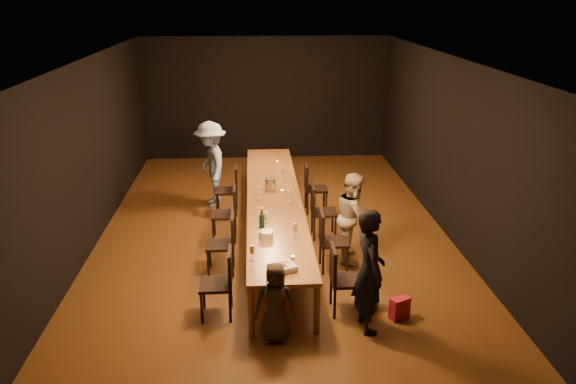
{
  "coord_description": "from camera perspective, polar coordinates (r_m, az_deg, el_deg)",
  "views": [
    {
      "loc": [
        -0.34,
        -8.82,
        4.01
      ],
      "look_at": [
        0.2,
        -0.47,
        1.0
      ],
      "focal_mm": 35.0,
      "sensor_mm": 36.0,
      "label": 1
    }
  ],
  "objects": [
    {
      "name": "tealight_near",
      "position": [
        7.29,
        0.52,
        -6.65
      ],
      "size": [
        0.05,
        0.05,
        0.03
      ],
      "primitive_type": "cylinder",
      "color": "#B2B7B2",
      "rests_on": "table"
    },
    {
      "name": "wineglass_1",
      "position": [
        7.85,
        0.67,
        -3.93
      ],
      "size": [
        0.06,
        0.06,
        0.21
      ],
      "primitive_type": null,
      "color": "beige",
      "rests_on": "table"
    },
    {
      "name": "chair_left_2",
      "position": [
        9.52,
        -6.54,
        -2.22
      ],
      "size": [
        0.42,
        0.42,
        0.93
      ],
      "primitive_type": null,
      "rotation": [
        0.0,
        0.0,
        1.57
      ],
      "color": "black",
      "rests_on": "ground"
    },
    {
      "name": "wineglass_0",
      "position": [
        7.22,
        -3.65,
        -6.18
      ],
      "size": [
        0.06,
        0.06,
        0.21
      ],
      "primitive_type": null,
      "color": "beige",
      "rests_on": "table"
    },
    {
      "name": "champagne_bottle",
      "position": [
        8.11,
        -2.68,
        -2.7
      ],
      "size": [
        0.08,
        0.08,
        0.32
      ],
      "primitive_type": null,
      "rotation": [
        0.0,
        0.0,
        -0.0
      ],
      "color": "black",
      "rests_on": "table"
    },
    {
      "name": "man_blue",
      "position": [
        11.0,
        -7.81,
        2.82
      ],
      "size": [
        0.88,
        1.21,
        1.67
      ],
      "primitive_type": "imported",
      "rotation": [
        0.0,
        0.0,
        -1.31
      ],
      "color": "#8EB1DB",
      "rests_on": "ground"
    },
    {
      "name": "table",
      "position": [
        9.43,
        -1.43,
        -0.77
      ],
      "size": [
        0.9,
        6.0,
        0.75
      ],
      "color": "brown",
      "rests_on": "ground"
    },
    {
      "name": "child",
      "position": [
        6.81,
        -1.29,
        -11.16
      ],
      "size": [
        0.53,
        0.38,
        1.01
      ],
      "primitive_type": "imported",
      "rotation": [
        0.0,
        0.0,
        -0.13
      ],
      "color": "#403224",
      "rests_on": "ground"
    },
    {
      "name": "chair_right_3",
      "position": [
        10.7,
        2.86,
        0.4
      ],
      "size": [
        0.42,
        0.42,
        0.93
      ],
      "primitive_type": null,
      "rotation": [
        0.0,
        0.0,
        -1.57
      ],
      "color": "black",
      "rests_on": "ground"
    },
    {
      "name": "ice_bucket",
      "position": [
        9.74,
        -1.82,
        0.85
      ],
      "size": [
        0.25,
        0.25,
        0.21
      ],
      "primitive_type": "cylinder",
      "rotation": [
        0.0,
        0.0,
        -0.44
      ],
      "color": "#ACACB1",
      "rests_on": "table"
    },
    {
      "name": "birthday_cake",
      "position": [
        6.99,
        -0.58,
        -7.7
      ],
      "size": [
        0.39,
        0.36,
        0.07
      ],
      "rotation": [
        0.0,
        0.0,
        0.42
      ],
      "color": "white",
      "rests_on": "table"
    },
    {
      "name": "chair_left_1",
      "position": [
        8.42,
        -6.88,
        -5.26
      ],
      "size": [
        0.42,
        0.42,
        0.93
      ],
      "primitive_type": null,
      "rotation": [
        0.0,
        0.0,
        1.57
      ],
      "color": "black",
      "rests_on": "ground"
    },
    {
      "name": "wineglass_3",
      "position": [
        9.17,
        0.06,
        -0.35
      ],
      "size": [
        0.06,
        0.06,
        0.21
      ],
      "primitive_type": null,
      "color": "beige",
      "rests_on": "table"
    },
    {
      "name": "chair_right_2",
      "position": [
        9.58,
        3.67,
        -1.98
      ],
      "size": [
        0.42,
        0.42,
        0.93
      ],
      "primitive_type": null,
      "rotation": [
        0.0,
        0.0,
        -1.57
      ],
      "color": "black",
      "rests_on": "ground"
    },
    {
      "name": "chair_right_1",
      "position": [
        8.49,
        4.69,
        -4.97
      ],
      "size": [
        0.42,
        0.42,
        0.93
      ],
      "primitive_type": null,
      "rotation": [
        0.0,
        0.0,
        -1.57
      ],
      "color": "black",
      "rests_on": "ground"
    },
    {
      "name": "ground",
      "position": [
        9.7,
        -1.39,
        -4.66
      ],
      "size": [
        10.0,
        10.0,
        0.0
      ],
      "primitive_type": "plane",
      "color": "#472711",
      "rests_on": "ground"
    },
    {
      "name": "wineglass_5",
      "position": [
        10.28,
        -0.58,
        1.88
      ],
      "size": [
        0.06,
        0.06,
        0.21
      ],
      "primitive_type": null,
      "color": "silver",
      "rests_on": "table"
    },
    {
      "name": "tealight_far",
      "position": [
        11.29,
        -1.09,
        3.07
      ],
      "size": [
        0.05,
        0.05,
        0.03
      ],
      "primitive_type": "cylinder",
      "color": "#B2B7B2",
      "rests_on": "table"
    },
    {
      "name": "chair_left_3",
      "position": [
        10.64,
        -6.27,
        0.2
      ],
      "size": [
        0.42,
        0.42,
        0.93
      ],
      "primitive_type": null,
      "rotation": [
        0.0,
        0.0,
        1.57
      ],
      "color": "black",
      "rests_on": "ground"
    },
    {
      "name": "room_shell",
      "position": [
        9.04,
        -1.5,
        7.42
      ],
      "size": [
        6.04,
        10.04,
        3.02
      ],
      "color": "black",
      "rests_on": "ground"
    },
    {
      "name": "wineglass_4",
      "position": [
        9.33,
        -3.03,
        -0.03
      ],
      "size": [
        0.06,
        0.06,
        0.21
      ],
      "primitive_type": null,
      "color": "silver",
      "rests_on": "table"
    },
    {
      "name": "tealight_mid",
      "position": [
        9.64,
        -0.6,
        0.1
      ],
      "size": [
        0.05,
        0.05,
        0.03
      ],
      "primitive_type": "cylinder",
      "color": "#B2B7B2",
      "rests_on": "table"
    },
    {
      "name": "gift_bag_blue",
      "position": [
        7.67,
        7.98,
        -10.5
      ],
      "size": [
        0.3,
        0.23,
        0.34
      ],
      "primitive_type": "cube",
      "rotation": [
        0.0,
        0.0,
        0.21
      ],
      "color": "#2556A1",
      "rests_on": "ground"
    },
    {
      "name": "wineglass_2",
      "position": [
        8.25,
        -2.21,
        -2.73
      ],
      "size": [
        0.06,
        0.06,
        0.21
      ],
      "primitive_type": null,
      "color": "silver",
      "rests_on": "table"
    },
    {
      "name": "woman_tan",
      "position": [
        8.76,
        6.68,
        -2.52
      ],
      "size": [
        0.62,
        0.75,
        1.41
      ],
      "primitive_type": "imported",
      "rotation": [
        0.0,
        0.0,
        1.45
      ],
      "color": "beige",
      "rests_on": "ground"
    },
    {
      "name": "gift_bag_red",
      "position": [
        7.53,
        11.27,
        -11.49
      ],
      "size": [
        0.28,
        0.23,
        0.3
      ],
      "primitive_type": "cube",
      "rotation": [
        0.0,
        0.0,
        0.44
      ],
      "color": "#BA1C33",
      "rests_on": "ground"
    },
    {
      "name": "chair_left_0",
      "position": [
        7.35,
        -7.34,
        -9.21
      ],
      "size": [
        0.42,
        0.42,
        0.93
      ],
      "primitive_type": null,
      "rotation": [
        0.0,
        0.0,
        1.57
      ],
      "color": "black",
      "rests_on": "ground"
    },
    {
      "name": "chair_right_0",
      "position": [
        7.43,
        6.02,
        -8.82
      ],
      "size": [
        0.42,
        0.42,
        0.93
      ],
      "primitive_type": null,
      "rotation": [
        0.0,
        0.0,
        -1.57
      ],
      "color": "black",
      "rests_on": "ground"
    },
    {
      "name": "plate_stack",
      "position": [
        7.84,
        -2.22,
        -4.35
      ],
      "size": [
        0.24,
        0.24,
        0.11
      ],
      "primitive_type": "cylinder",
      "rotation": [
        0.0,
        0.0,
        -0.24
      ],
      "color": "white",
      "rests_on": "table"
    },
    {
      "name": "woman_birthday",
      "position": [
        6.96,
        8.25,
        -7.9
      ],
      "size": [
        0.45,
        0.63,
        1.6
      ],
      "primitive_type": "imported",
      "rotation": [
        0.0,
        0.0,
        1.69
      ],
      "color": "black",
      "rests_on": "ground"
    }
  ]
}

